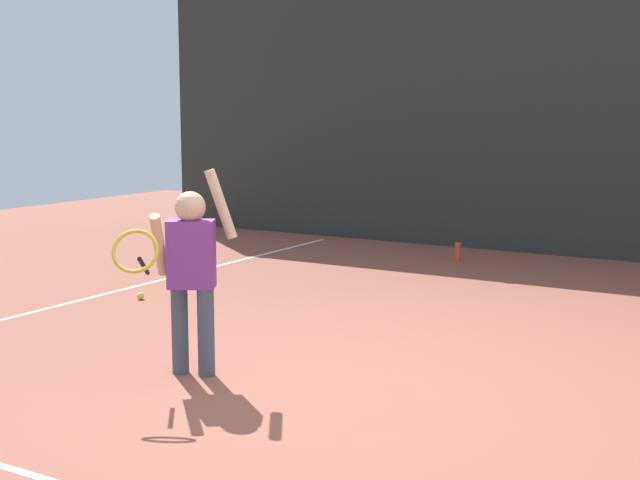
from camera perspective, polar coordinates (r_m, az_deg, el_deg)
name	(u,v)px	position (r m, az deg, el deg)	size (l,w,h in m)	color
ground_plane	(356,398)	(5.39, 2.36, -10.17)	(20.00, 20.00, 0.00)	brown
court_line_sideline	(70,303)	(8.23, -15.89, -3.93)	(0.05, 9.00, 0.00)	white
back_fence_windscreen	(600,111)	(10.62, 17.66, 7.93)	(12.19, 0.08, 3.39)	#282D2B
fence_post_0	(192,106)	(13.35, -8.26, 8.60)	(0.09, 0.09, 3.54)	slate
fence_post_1	(370,105)	(11.72, 3.28, 8.70)	(0.09, 0.09, 3.54)	slate
fence_post_2	(601,105)	(10.68, 17.75, 8.33)	(0.09, 0.09, 3.54)	slate
tennis_player	(189,266)	(5.72, -8.46, -1.66)	(0.51, 0.82, 1.35)	#3F4C59
water_bottle	(458,252)	(10.13, 8.90, -0.78)	(0.07, 0.07, 0.22)	#D83F33
tennis_ball_1	(141,296)	(8.22, -11.53, -3.56)	(0.07, 0.07, 0.07)	#CCE033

